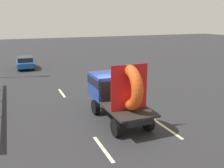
{
  "coord_description": "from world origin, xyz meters",
  "views": [
    {
      "loc": [
        -5.52,
        -11.66,
        5.39
      ],
      "look_at": [
        -0.4,
        0.82,
        1.82
      ],
      "focal_mm": 40.05,
      "sensor_mm": 36.0,
      "label": 1
    }
  ],
  "objects": [
    {
      "name": "lane_dash_left_far",
      "position": [
        -2.24,
        6.14,
        0.0
      ],
      "size": [
        0.16,
        2.17,
        0.01
      ],
      "primitive_type": "cube",
      "rotation": [
        0.0,
        0.0,
        1.57
      ],
      "color": "beige",
      "rests_on": "ground_plane"
    },
    {
      "name": "lane_dash_right_near",
      "position": [
        1.44,
        -1.87,
        0.0
      ],
      "size": [
        0.16,
        2.77,
        0.01
      ],
      "primitive_type": "cube",
      "rotation": [
        0.0,
        0.0,
        1.57
      ],
      "color": "beige",
      "rests_on": "ground_plane"
    },
    {
      "name": "lane_dash_right_far",
      "position": [
        1.44,
        5.8,
        0.0
      ],
      "size": [
        0.16,
        2.03,
        0.01
      ],
      "primitive_type": "cube",
      "rotation": [
        0.0,
        0.0,
        1.57
      ],
      "color": "beige",
      "rests_on": "ground_plane"
    },
    {
      "name": "flatbed_truck",
      "position": [
        -0.4,
        0.31,
        1.6
      ],
      "size": [
        2.02,
        4.92,
        3.29
      ],
      "color": "black",
      "rests_on": "ground_plane"
    },
    {
      "name": "lane_dash_left_near",
      "position": [
        -2.24,
        -2.66,
        0.0
      ],
      "size": [
        0.16,
        2.32,
        0.01
      ],
      "primitive_type": "cube",
      "rotation": [
        0.0,
        0.0,
        1.57
      ],
      "color": "beige",
      "rests_on": "ground_plane"
    },
    {
      "name": "ground_plane",
      "position": [
        0.0,
        0.0,
        0.0
      ],
      "size": [
        120.0,
        120.0,
        0.0
      ],
      "primitive_type": "plane",
      "color": "#28282B"
    },
    {
      "name": "distant_sedan",
      "position": [
        -4.08,
        17.04,
        0.7
      ],
      "size": [
        1.71,
        4.0,
        1.3
      ],
      "color": "black",
      "rests_on": "ground_plane"
    }
  ]
}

